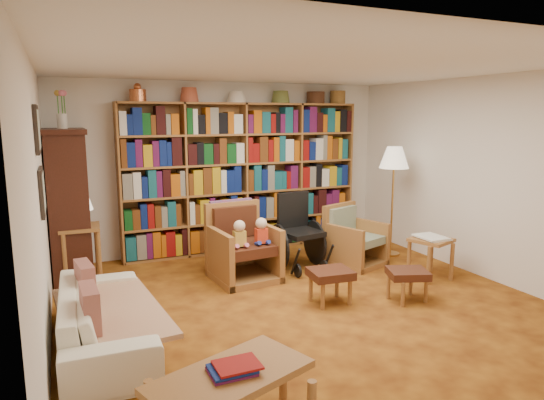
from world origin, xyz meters
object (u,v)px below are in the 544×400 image
armchair_leather (241,247)px  floor_lamp (394,162)px  coffee_table (230,381)px  footstool_b (408,276)px  side_table_lamp (81,240)px  armchair_sage (352,241)px  side_table_papers (431,245)px  footstool_a (330,276)px  wheelchair (298,234)px  sofa (105,318)px

armchair_leather → floor_lamp: (2.34, 0.05, 0.98)m
armchair_leather → coffee_table: 3.10m
floor_lamp → footstool_b: (-0.95, -1.54, -1.08)m
side_table_lamp → footstool_b: size_ratio=1.36×
armchair_sage → side_table_papers: bearing=-59.6°
side_table_lamp → side_table_papers: size_ratio=1.25×
footstool_a → coffee_table: bearing=-135.6°
floor_lamp → wheelchair: bearing=178.5°
side_table_papers → coffee_table: bearing=-150.0°
armchair_leather → footstool_a: 1.34m
armchair_leather → side_table_papers: 2.37m
side_table_papers → side_table_lamp: bearing=157.9°
wheelchair → coffee_table: wheelchair is taller
floor_lamp → coffee_table: 4.66m
wheelchair → floor_lamp: bearing=-1.5°
armchair_sage → side_table_papers: size_ratio=1.56×
armchair_sage → floor_lamp: bearing=8.5°
sofa → side_table_lamp: 1.93m
floor_lamp → footstool_a: bearing=-144.5°
armchair_sage → footstool_b: armchair_sage is taller
wheelchair → footstool_a: wheelchair is taller
armchair_sage → footstool_b: 1.44m
side_table_papers → wheelchair: bearing=140.6°
armchair_leather → armchair_sage: size_ratio=1.10×
footstool_a → wheelchair: bearing=78.9°
armchair_leather → footstool_a: (0.58, -1.20, -0.08)m
side_table_lamp → side_table_papers: bearing=-22.1°
armchair_leather → wheelchair: 0.84m
floor_lamp → footstool_a: size_ratio=3.30×
side_table_papers → footstool_b: side_table_papers is taller
sofa → floor_lamp: bearing=-70.1°
side_table_lamp → armchair_leather: (1.84, -0.63, -0.14)m
wheelchair → footstool_b: (0.56, -1.58, -0.17)m
side_table_lamp → footstool_a: (2.43, -1.84, -0.22)m
sofa → footstool_b: sofa is taller
armchair_sage → footstool_a: bearing=-131.9°
sofa → wheelchair: size_ratio=1.84×
sofa → floor_lamp: floor_lamp is taller
sofa → side_table_papers: 3.91m
armchair_sage → footstool_b: (-0.22, -1.43, -0.02)m
side_table_lamp → floor_lamp: 4.31m
sofa → floor_lamp: 4.44m
side_table_papers → footstool_b: size_ratio=1.09×
sofa → side_table_lamp: side_table_lamp is taller
footstool_a → coffee_table: (-1.72, -1.68, 0.08)m
armchair_sage → coffee_table: armchair_sage is taller
side_table_lamp → floor_lamp: floor_lamp is taller
coffee_table → armchair_sage: bearing=45.9°
sofa → footstool_b: size_ratio=3.60×
wheelchair → footstool_a: bearing=-101.1°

